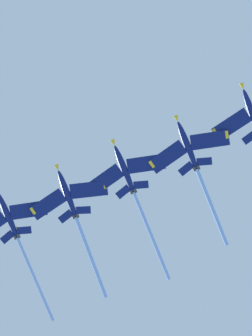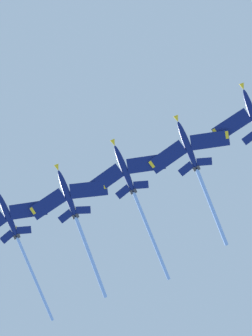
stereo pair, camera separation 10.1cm
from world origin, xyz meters
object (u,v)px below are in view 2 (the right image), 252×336
jet_centre (131,185)px  jet_far_right (13,228)px  jet_inner_left (193,161)px  jet_inner_right (73,210)px

jet_centre → jet_far_right: size_ratio=1.00×
jet_inner_left → jet_centre: 15.92m
jet_centre → jet_inner_right: size_ratio=1.08×
jet_centre → jet_inner_right: 15.18m
jet_inner_left → jet_inner_right: size_ratio=0.99×
jet_inner_left → jet_centre: bearing=-145.2°
jet_inner_left → jet_inner_right: (-25.64, -17.59, 0.02)m
jet_inner_right → jet_inner_left: bearing=34.5°
jet_centre → jet_far_right: 31.00m
jet_far_right → jet_centre: bearing=36.4°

